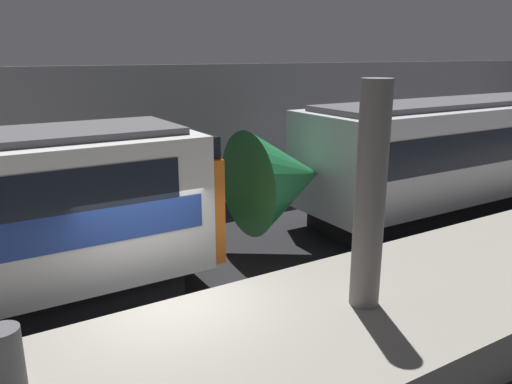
% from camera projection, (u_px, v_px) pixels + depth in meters
% --- Properties ---
extents(ground_plane, '(120.00, 120.00, 0.00)m').
position_uv_depth(ground_plane, '(170.00, 345.00, 8.94)').
color(ground_plane, black).
extents(platform, '(40.00, 3.77, 0.91)m').
position_uv_depth(platform, '(217.00, 380.00, 7.26)').
color(platform, gray).
rests_on(platform, ground).
extents(station_rear_barrier, '(50.00, 0.15, 4.71)m').
position_uv_depth(station_rear_barrier, '(71.00, 150.00, 14.37)').
color(station_rear_barrier, gray).
rests_on(station_rear_barrier, ground).
extents(support_pillar_near, '(0.50, 0.50, 3.78)m').
position_uv_depth(support_pillar_near, '(370.00, 197.00, 8.06)').
color(support_pillar_near, slate).
rests_on(support_pillar_near, platform).
extents(train_modern, '(17.89, 3.09, 3.66)m').
position_uv_depth(train_modern, '(485.00, 151.00, 16.78)').
color(train_modern, black).
rests_on(train_modern, ground).
extents(trash_bin, '(0.44, 0.44, 0.85)m').
position_uv_depth(trash_bin, '(5.00, 359.00, 6.27)').
color(trash_bin, '#4C4C51').
rests_on(trash_bin, platform).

